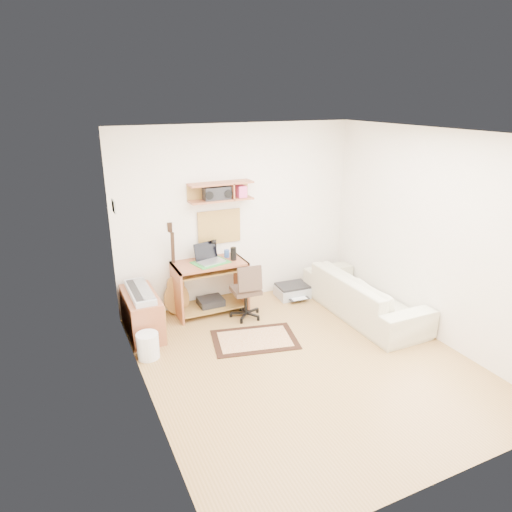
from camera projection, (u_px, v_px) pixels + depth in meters
name	position (u px, v px, depth m)	size (l,w,h in m)	color
floor	(305.00, 362.00, 5.41)	(3.60, 4.00, 0.01)	#A67D45
ceiling	(315.00, 133.00, 4.54)	(3.60, 4.00, 0.01)	white
back_wall	(238.00, 215.00, 6.69)	(3.60, 0.01, 2.60)	white
left_wall	(142.00, 285.00, 4.26)	(0.01, 4.00, 2.60)	white
right_wall	(435.00, 237.00, 5.69)	(0.01, 4.00, 2.60)	white
wall_shelf	(221.00, 192.00, 6.32)	(0.90, 0.25, 0.26)	#A25A39
cork_board	(219.00, 227.00, 6.59)	(0.64, 0.03, 0.49)	tan
wall_photo	(114.00, 206.00, 5.41)	(0.02, 0.20, 0.15)	#4C8CBF
desk	(210.00, 287.00, 6.54)	(1.00, 0.55, 0.75)	#A25A39
laptop	(210.00, 253.00, 6.35)	(0.36, 0.36, 0.27)	silver
speaker	(233.00, 254.00, 6.47)	(0.08, 0.08, 0.19)	black
desk_lamp	(216.00, 248.00, 6.55)	(0.10, 0.10, 0.29)	black
pencil_cup	(227.00, 254.00, 6.60)	(0.08, 0.08, 0.11)	#34549E
boombox	(217.00, 193.00, 6.30)	(0.37, 0.17, 0.19)	black
rug	(255.00, 339.00, 5.87)	(1.06, 0.70, 0.01)	beige
task_chair	(246.00, 290.00, 6.35)	(0.42, 0.42, 0.82)	#3D2E24
cabinet	(142.00, 314.00, 5.96)	(0.40, 0.90, 0.55)	#A25A39
music_keyboard	(140.00, 292.00, 5.86)	(0.26, 0.82, 0.07)	#B2B5BA
guitar	(175.00, 270.00, 6.37)	(0.35, 0.22, 1.32)	#AF7835
waste_basket	(148.00, 346.00, 5.44)	(0.26, 0.26, 0.31)	white
printer	(292.00, 291.00, 7.12)	(0.49, 0.38, 0.19)	#A5A8AA
sofa	(364.00, 288.00, 6.45)	(2.02, 0.59, 0.79)	beige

